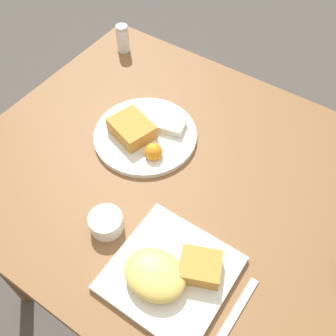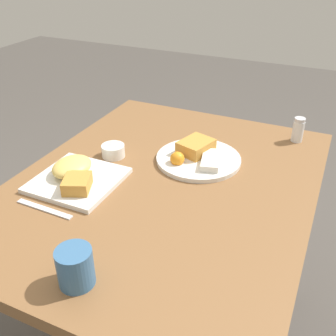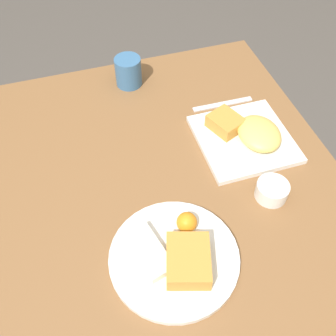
# 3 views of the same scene
# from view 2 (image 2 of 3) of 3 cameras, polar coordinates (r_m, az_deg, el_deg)

# --- Properties ---
(dining_table) EXTENTS (1.05, 0.83, 0.74)m
(dining_table) POSITION_cam_2_polar(r_m,az_deg,el_deg) (1.18, -0.49, -5.47)
(dining_table) COLOR brown
(dining_table) RESTS_ON ground_plane
(plate_square_near) EXTENTS (0.23, 0.23, 0.06)m
(plate_square_near) POSITION_cam_2_polar(r_m,az_deg,el_deg) (1.15, -13.29, -1.05)
(plate_square_near) COLOR white
(plate_square_near) RESTS_ON dining_table
(plate_oval_far) EXTENTS (0.26, 0.26, 0.05)m
(plate_oval_far) POSITION_cam_2_polar(r_m,az_deg,el_deg) (1.23, 4.33, 1.72)
(plate_oval_far) COLOR white
(plate_oval_far) RESTS_ON dining_table
(sauce_ramekin) EXTENTS (0.07, 0.07, 0.04)m
(sauce_ramekin) POSITION_cam_2_polar(r_m,az_deg,el_deg) (1.26, -7.96, 2.53)
(sauce_ramekin) COLOR white
(sauce_ramekin) RESTS_ON dining_table
(salt_shaker) EXTENTS (0.04, 0.04, 0.08)m
(salt_shaker) POSITION_cam_2_polar(r_m,az_deg,el_deg) (1.41, 18.33, 5.09)
(salt_shaker) COLOR white
(salt_shaker) RESTS_ON dining_table
(butter_knife) EXTENTS (0.02, 0.17, 0.00)m
(butter_knife) POSITION_cam_2_polar(r_m,az_deg,el_deg) (1.07, -17.51, -5.69)
(butter_knife) COLOR silver
(butter_knife) RESTS_ON dining_table
(coffee_mug) EXTENTS (0.07, 0.07, 0.08)m
(coffee_mug) POSITION_cam_2_polar(r_m,az_deg,el_deg) (0.83, -13.41, -13.78)
(coffee_mug) COLOR #386693
(coffee_mug) RESTS_ON dining_table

